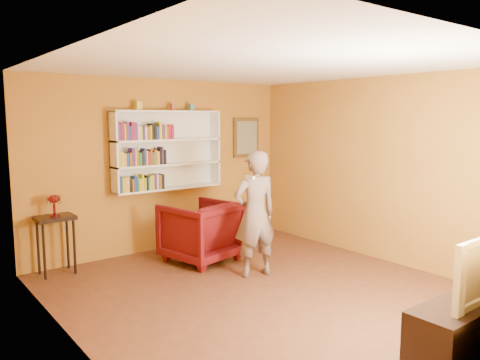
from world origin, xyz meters
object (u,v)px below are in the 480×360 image
at_px(ruby_lustre, 54,201).
at_px(television, 474,266).
at_px(bookshelf, 166,150).
at_px(person, 255,214).
at_px(tv_cabinet, 470,327).
at_px(armchair, 201,231).
at_px(console_table, 55,226).

bearing_deg(ruby_lustre, television, -63.57).
distance_m(bookshelf, television, 4.75).
distance_m(ruby_lustre, person, 2.68).
height_order(ruby_lustre, tv_cabinet, ruby_lustre).
height_order(armchair, television, television).
xyz_separation_m(tv_cabinet, television, (0.00, 0.00, 0.56)).
bearing_deg(television, bookshelf, 95.22).
bearing_deg(ruby_lustre, armchair, -20.49).
height_order(bookshelf, tv_cabinet, bookshelf).
bearing_deg(person, tv_cabinet, 105.10).
distance_m(console_table, ruby_lustre, 0.34).
height_order(bookshelf, ruby_lustre, bookshelf).
bearing_deg(tv_cabinet, armchair, 95.61).
bearing_deg(armchair, television, 84.02).
xyz_separation_m(ruby_lustre, television, (2.24, -4.50, -0.19)).
bearing_deg(person, television, 105.10).
distance_m(bookshelf, tv_cabinet, 4.87).
relative_size(bookshelf, tv_cabinet, 1.23).
distance_m(console_table, person, 2.68).
height_order(armchair, person, person).
bearing_deg(television, ruby_lustre, 116.12).
xyz_separation_m(console_table, ruby_lustre, (0.00, 0.00, 0.34)).
relative_size(person, television, 1.63).
distance_m(ruby_lustre, television, 5.03).
bearing_deg(person, console_table, -27.24).
xyz_separation_m(armchair, television, (0.37, -3.80, 0.38)).
relative_size(ruby_lustre, armchair, 0.29).
bearing_deg(console_table, bookshelf, 5.11).
height_order(bookshelf, television, bookshelf).
bearing_deg(console_table, television, -63.57).
xyz_separation_m(console_table, television, (2.24, -4.50, 0.16)).
xyz_separation_m(armchair, tv_cabinet, (0.37, -3.80, -0.18)).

